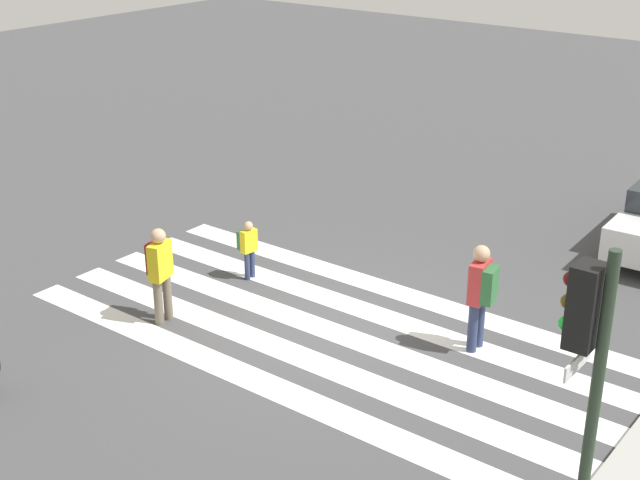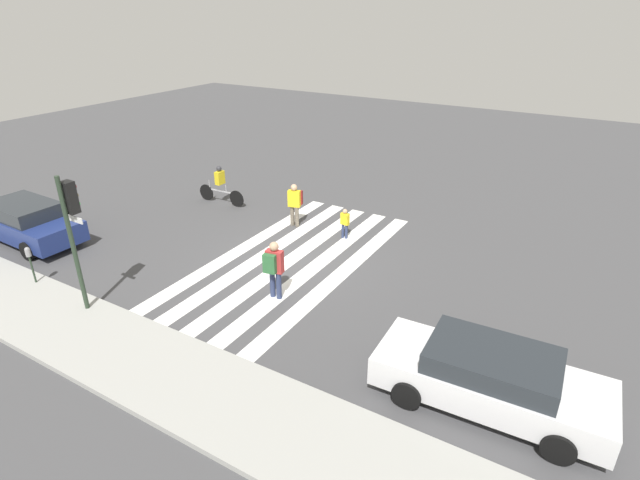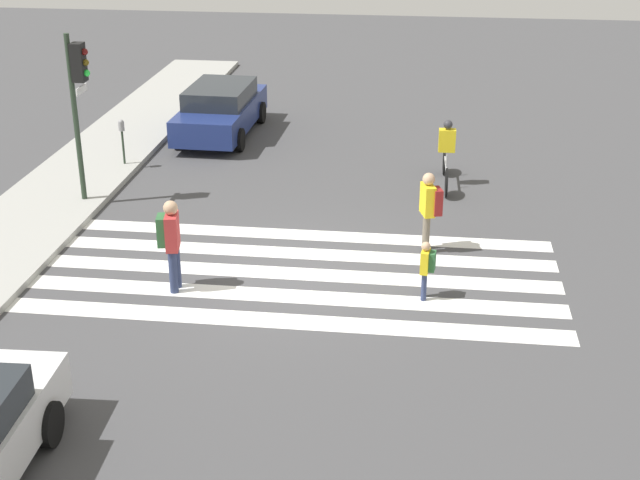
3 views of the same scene
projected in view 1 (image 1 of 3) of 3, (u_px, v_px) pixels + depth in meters
name	position (u px, v px, depth m)	size (l,w,h in m)	color
ground_plane	(329.00, 330.00, 14.69)	(60.00, 60.00, 0.00)	#444447
crosswalk_stripes	(329.00, 330.00, 14.69)	(4.36, 10.00, 0.01)	white
traffic_light	(586.00, 362.00, 8.37)	(0.60, 0.50, 3.93)	#283828
pedestrian_child_with_backpack	(160.00, 267.00, 14.65)	(0.50, 0.47, 1.68)	#6B6051
pedestrian_adult_yellow_jacket	(248.00, 245.00, 16.34)	(0.33, 0.28, 1.13)	navy
pedestrian_adult_tall_backpack	(481.00, 290.00, 13.72)	(0.52, 0.46, 1.77)	navy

